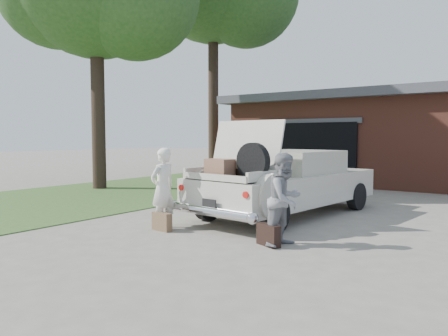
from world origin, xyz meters
The scene contains 8 objects.
ground centered at (0.00, 0.00, 0.00)m, with size 90.00×90.00×0.00m, color gray.
grass_strip centered at (-5.50, 3.00, 0.01)m, with size 6.00×16.00×0.02m, color #2D4C1E.
house centered at (0.98, 11.47, 1.67)m, with size 12.80×7.80×3.30m.
sedan centered at (0.52, 2.18, 0.73)m, with size 2.41×5.10×2.02m.
woman_left centered at (-0.69, -0.39, 0.75)m, with size 0.55×0.36×1.50m, color white.
woman_right centered at (1.77, -0.23, 0.73)m, with size 0.71×0.55×1.46m, color gray.
suitcase_left centered at (-0.56, -0.56, 0.16)m, with size 0.43×0.14×0.33m, color brown.
suitcase_right centered at (1.57, -0.39, 0.17)m, with size 0.44×0.14×0.34m, color black.
Camera 1 is at (4.95, -6.26, 1.71)m, focal length 35.00 mm.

